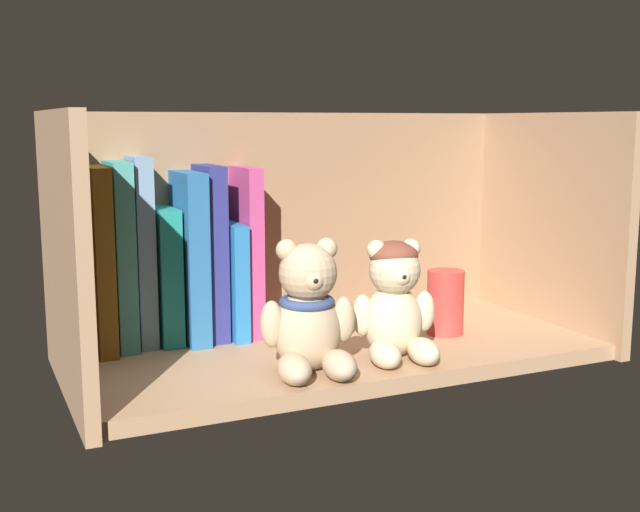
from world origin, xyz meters
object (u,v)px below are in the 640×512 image
(book_4, at_px, (162,274))
(pillar_candle, at_px, (445,302))
(book_0, at_px, (78,267))
(teddy_bear_larger, at_px, (309,316))
(book_6, at_px, (207,251))
(book_7, at_px, (226,277))
(book_2, at_px, (118,254))
(book_1, at_px, (96,258))
(book_8, at_px, (243,250))
(book_3, at_px, (139,251))
(teddy_bear_smaller, at_px, (395,303))
(book_5, at_px, (185,255))

(book_4, distance_m, pillar_candle, 0.39)
(book_0, height_order, teddy_bear_larger, book_0)
(book_6, height_order, book_7, book_6)
(book_2, distance_m, book_7, 0.15)
(book_2, bearing_deg, book_1, 180.00)
(book_6, height_order, book_8, book_6)
(book_0, height_order, book_3, book_3)
(teddy_bear_larger, xyz_separation_m, teddy_bear_smaller, (0.12, 0.01, 0.00))
(book_6, bearing_deg, book_7, 0.00)
(book_2, relative_size, book_4, 1.34)
(book_8, bearing_deg, book_0, 180.00)
(book_3, relative_size, teddy_bear_larger, 1.56)
(pillar_candle, bearing_deg, book_7, 154.16)
(book_1, height_order, book_7, book_1)
(book_3, relative_size, book_5, 1.09)
(teddy_bear_smaller, bearing_deg, book_8, 122.02)
(book_2, bearing_deg, pillar_candle, -17.51)
(book_4, height_order, teddy_bear_smaller, book_4)
(book_8, height_order, pillar_candle, book_8)
(book_0, relative_size, teddy_bear_smaller, 1.45)
(book_8, relative_size, teddy_bear_larger, 1.46)
(book_2, relative_size, book_7, 1.54)
(book_1, bearing_deg, book_7, 0.00)
(book_5, bearing_deg, book_6, 0.00)
(book_7, distance_m, pillar_candle, 0.31)
(book_4, distance_m, book_8, 0.12)
(book_4, relative_size, teddy_bear_larger, 1.14)
(pillar_candle, bearing_deg, book_8, 151.98)
(teddy_bear_smaller, bearing_deg, book_7, 126.72)
(book_0, bearing_deg, pillar_candle, -15.70)
(book_0, xyz_separation_m, book_1, (0.02, 0.00, 0.01))
(book_3, distance_m, teddy_bear_smaller, 0.34)
(book_1, height_order, book_4, book_1)
(teddy_bear_smaller, bearing_deg, teddy_bear_larger, -175.48)
(book_7, relative_size, teddy_bear_larger, 0.99)
(teddy_bear_smaller, height_order, pillar_candle, teddy_bear_smaller)
(book_2, xyz_separation_m, teddy_bear_larger, (0.18, -0.21, -0.05))
(book_0, xyz_separation_m, book_5, (0.14, 0.00, 0.01))
(book_8, distance_m, teddy_bear_smaller, 0.25)
(book_2, bearing_deg, book_4, 0.00)
(pillar_candle, bearing_deg, book_3, 161.34)
(book_3, relative_size, book_8, 1.07)
(teddy_bear_larger, bearing_deg, book_5, 112.46)
(book_2, relative_size, book_8, 1.05)
(book_1, relative_size, book_6, 1.01)
(book_1, relative_size, teddy_bear_larger, 1.50)
(book_6, relative_size, book_8, 1.01)
(book_7, height_order, pillar_candle, book_7)
(book_3, bearing_deg, book_5, 0.00)
(book_5, xyz_separation_m, teddy_bear_smaller, (0.21, -0.20, -0.04))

